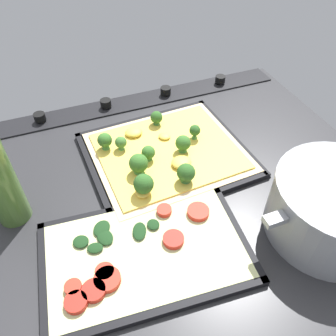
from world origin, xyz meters
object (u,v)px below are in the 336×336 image
baking_tray_back (146,254)px  cooking_pot (334,208)px  broccoli_pizza (163,154)px  veggie_pizza_back (142,252)px  baking_tray_front (167,156)px

baking_tray_back → cooking_pot: cooking_pot is taller
broccoli_pizza → cooking_pot: (-20.67, 27.43, 3.89)cm
baking_tray_back → veggie_pizza_back: veggie_pizza_back is taller
cooking_pot → broccoli_pizza: bearing=-53.0°
baking_tray_front → veggie_pizza_back: 25.06cm
baking_tray_back → broccoli_pizza: bearing=-117.9°
broccoli_pizza → cooking_pot: 34.57cm
baking_tray_front → veggie_pizza_back: veggie_pizza_back is taller
broccoli_pizza → baking_tray_back: bearing=62.1°
baking_tray_back → cooking_pot: (-31.80, 6.41, 5.38)cm
cooking_pot → baking_tray_back: bearing=-11.4°
broccoli_pizza → cooking_pot: cooking_pot is taller
broccoli_pizza → veggie_pizza_back: (11.70, 20.95, -0.74)cm
broccoli_pizza → cooking_pot: bearing=127.0°
baking_tray_front → veggie_pizza_back: bearing=59.5°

